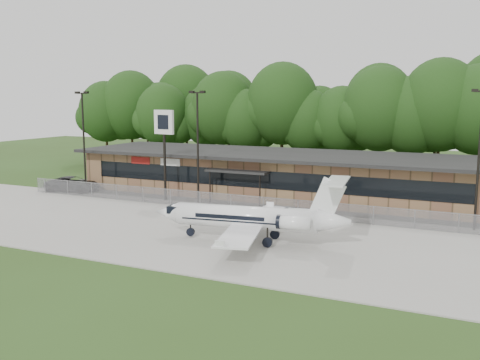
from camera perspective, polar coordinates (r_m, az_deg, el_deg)
The scene contains 12 objects.
ground at distance 32.63m, azimuth -11.10°, elevation -8.52°, with size 160.00×160.00×0.00m, color #2C4317.
apron at distance 39.10m, azimuth -4.17°, elevation -5.42°, with size 64.00×18.00×0.08m, color #9E9B93.
parking_lot at distance 49.22m, azimuth 2.36°, elevation -2.46°, with size 50.00×9.00×0.06m, color #383835.
terminal at distance 52.93m, azimuth 4.22°, elevation 0.67°, with size 41.00×11.65×4.30m.
fence at distance 45.03m, azimuth 0.16°, elevation -2.54°, with size 46.00×0.04×1.52m.
treeline at distance 69.62m, azimuth 9.60°, elevation 6.90°, with size 72.00×12.00×15.00m, color #1B3510, non-canonical shape.
light_pole_left at distance 55.47m, azimuth -16.34°, elevation 4.66°, with size 1.55×0.30×10.23m.
light_pole_mid at distance 47.91m, azimuth -4.53°, elevation 4.39°, with size 1.55×0.30×10.23m.
light_pole_right at distance 41.74m, azimuth 24.18°, elevation 3.01°, with size 1.55×0.30×10.23m.
business_jet at distance 35.58m, azimuth 1.44°, elevation -4.16°, with size 13.67×12.24×4.60m.
suv at distance 57.67m, azimuth -17.40°, elevation -0.44°, with size 2.62×5.68×1.58m, color #2C2B2E.
pole_sign at distance 50.06m, azimuth -8.10°, elevation 5.13°, with size 2.24×0.62×8.51m.
Camera 1 is at (18.54, -25.08, 9.59)m, focal length 40.00 mm.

